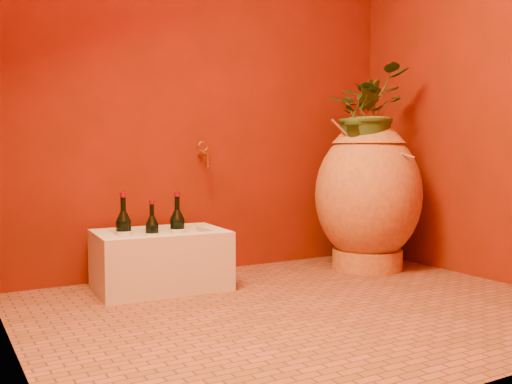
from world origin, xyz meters
TOP-DOWN VIEW (x-y plane):
  - floor at (0.00, 0.00)m, footprint 2.50×2.50m
  - wall_back at (0.00, 1.00)m, footprint 2.50×0.02m
  - wall_right at (1.25, 0.00)m, footprint 0.02×2.00m
  - amphora at (0.85, 0.55)m, footprint 0.70×0.70m
  - stone_basin at (-0.45, 0.69)m, footprint 0.70×0.50m
  - wine_bottle_a at (-0.34, 0.73)m, footprint 0.08×0.08m
  - wine_bottle_b at (-0.62, 0.78)m, footprint 0.08×0.08m
  - wine_bottle_c at (-0.47, 0.76)m, footprint 0.07×0.07m
  - wall_tap at (-0.09, 0.92)m, footprint 0.07×0.14m
  - plant_main at (0.82, 0.54)m, footprint 0.60×0.55m
  - plant_side at (0.75, 0.49)m, footprint 0.28×0.26m

SIDE VIEW (x-z plane):
  - floor at x=0.00m, z-range 0.00..0.00m
  - stone_basin at x=-0.45m, z-range -0.01..0.30m
  - wine_bottle_c at x=-0.47m, z-range 0.13..0.43m
  - wine_bottle_a at x=-0.34m, z-range 0.12..0.46m
  - wine_bottle_b at x=-0.62m, z-range 0.12..0.46m
  - amphora at x=0.85m, z-range 0.00..0.94m
  - wall_tap at x=-0.09m, z-range 0.65..0.80m
  - plant_side at x=0.75m, z-range 0.74..1.15m
  - plant_main at x=0.82m, z-range 0.69..1.24m
  - wall_back at x=0.00m, z-range 0.00..2.50m
  - wall_right at x=1.25m, z-range 0.00..2.50m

